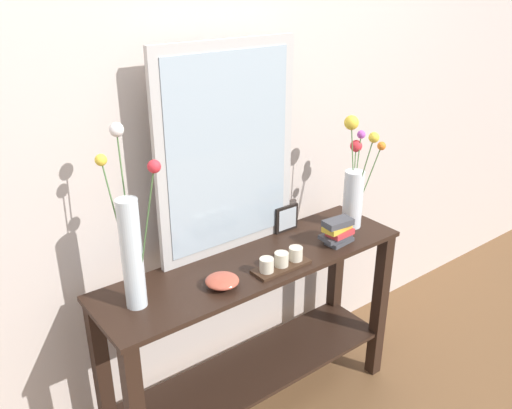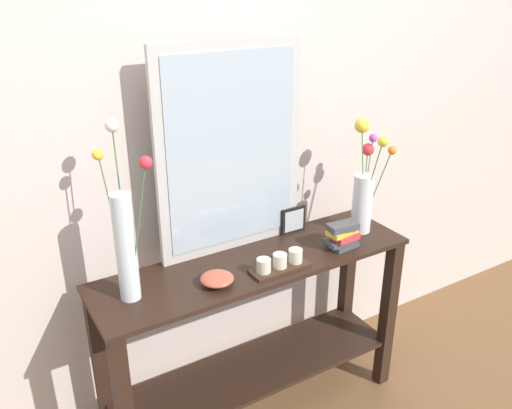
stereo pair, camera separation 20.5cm
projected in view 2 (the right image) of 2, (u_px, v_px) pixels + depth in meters
name	position (u px, v px, depth m)	size (l,w,h in m)	color
wall_back	(217.00, 109.00, 2.17)	(6.40, 0.08, 2.70)	beige
console_table	(256.00, 322.00, 2.27)	(1.34, 0.37, 0.79)	black
mirror_leaning	(231.00, 151.00, 2.09)	(0.63, 0.03, 0.85)	#B7B2AD
tall_vase_left	(125.00, 238.00, 1.82)	(0.15, 0.20, 0.64)	silver
vase_right	(364.00, 189.00, 2.33)	(0.15, 0.20, 0.51)	silver
candle_tray	(280.00, 263.00, 2.08)	(0.24, 0.09, 0.07)	#382316
picture_frame_small	(293.00, 220.00, 2.36)	(0.12, 0.01, 0.12)	black
decorative_bowl	(217.00, 279.00, 1.98)	(0.13, 0.13, 0.04)	#B24C38
book_stack	(343.00, 235.00, 2.24)	(0.14, 0.10, 0.11)	#424247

